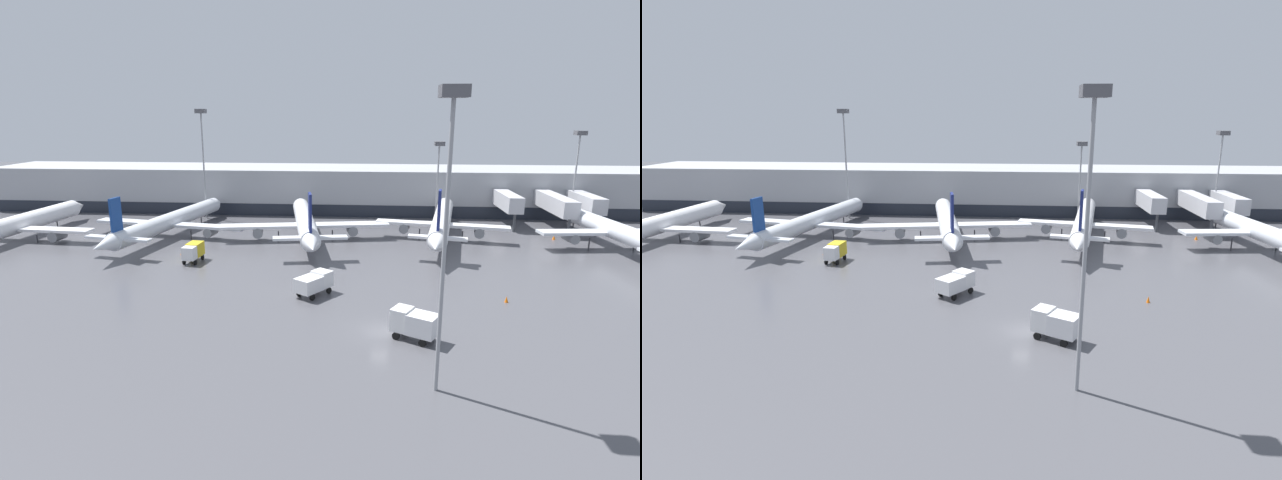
% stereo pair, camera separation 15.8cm
% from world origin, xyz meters
% --- Properties ---
extents(ground_plane, '(320.00, 320.00, 0.00)m').
position_xyz_m(ground_plane, '(0.00, 0.00, 0.00)').
color(ground_plane, '#4C4C51').
extents(terminal_building, '(160.00, 30.95, 9.00)m').
position_xyz_m(terminal_building, '(0.37, 61.82, 4.50)').
color(terminal_building, '#9EA0A5').
rests_on(terminal_building, ground_plane).
extents(parked_jet_0, '(27.29, 34.88, 9.49)m').
position_xyz_m(parked_jet_0, '(-11.37, 34.57, 2.93)').
color(parked_jet_0, silver).
rests_on(parked_jet_0, ground_plane).
extents(parked_jet_1, '(21.66, 36.96, 9.15)m').
position_xyz_m(parked_jet_1, '(35.02, 32.58, 3.14)').
color(parked_jet_1, silver).
rests_on(parked_jet_1, ground_plane).
extents(parked_jet_2, '(21.11, 36.18, 10.00)m').
position_xyz_m(parked_jet_2, '(10.57, 36.34, 3.09)').
color(parked_jet_2, white).
rests_on(parked_jet_2, ground_plane).
extents(parked_jet_3, '(26.20, 36.52, 9.86)m').
position_xyz_m(parked_jet_3, '(-57.86, 30.32, 2.55)').
color(parked_jet_3, white).
rests_on(parked_jet_3, ground_plane).
extents(parked_jet_5, '(26.70, 37.54, 8.67)m').
position_xyz_m(parked_jet_5, '(-34.15, 35.13, 2.57)').
color(parked_jet_5, silver).
rests_on(parked_jet_5, ground_plane).
extents(service_truck_0, '(2.14, 4.13, 2.58)m').
position_xyz_m(service_truck_0, '(-25.45, 21.04, 1.57)').
color(service_truck_0, gold).
rests_on(service_truck_0, ground_plane).
extents(service_truck_2, '(4.40, 4.97, 2.51)m').
position_xyz_m(service_truck_2, '(-7.58, 9.45, 1.50)').
color(service_truck_2, silver).
rests_on(service_truck_2, ground_plane).
extents(service_truck_3, '(4.61, 3.84, 2.77)m').
position_xyz_m(service_truck_3, '(2.52, -1.28, 1.64)').
color(service_truck_3, silver).
rests_on(service_truck_3, ground_plane).
extents(traffic_cone_0, '(0.39, 0.39, 0.64)m').
position_xyz_m(traffic_cone_0, '(-28.35, 24.34, 0.32)').
color(traffic_cone_0, orange).
rests_on(traffic_cone_0, ground_plane).
extents(traffic_cone_1, '(0.39, 0.39, 0.72)m').
position_xyz_m(traffic_cone_1, '(13.50, 8.83, 0.36)').
color(traffic_cone_1, orange).
rests_on(traffic_cone_1, ground_plane).
extents(traffic_cone_3, '(0.52, 0.52, 0.67)m').
position_xyz_m(traffic_cone_3, '(29.04, 38.16, 0.34)').
color(traffic_cone_3, orange).
rests_on(traffic_cone_3, ground_plane).
extents(apron_light_mast_0, '(1.80, 1.80, 16.99)m').
position_xyz_m(apron_light_mast_0, '(36.75, 51.61, 13.53)').
color(apron_light_mast_0, gray).
rests_on(apron_light_mast_0, ground_plane).
extents(apron_light_mast_1, '(1.80, 1.80, 21.73)m').
position_xyz_m(apron_light_mast_1, '(3.28, -9.82, 16.76)').
color(apron_light_mast_1, gray).
rests_on(apron_light_mast_1, ground_plane).
extents(apron_light_mast_2, '(1.80, 1.80, 15.02)m').
position_xyz_m(apron_light_mast_2, '(11.76, 51.04, 12.14)').
color(apron_light_mast_2, gray).
rests_on(apron_light_mast_2, ground_plane).
extents(apron_light_mast_3, '(1.80, 1.80, 20.82)m').
position_xyz_m(apron_light_mast_3, '(-32.64, 50.30, 16.15)').
color(apron_light_mast_3, gray).
rests_on(apron_light_mast_3, ground_plane).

